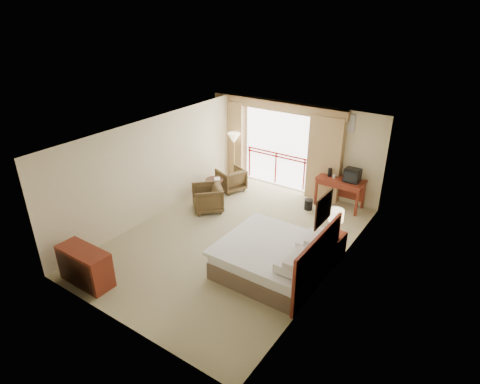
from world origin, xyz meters
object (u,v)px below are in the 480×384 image
Objects in this scene: tv at (352,175)px; armchair_near at (208,210)px; side_table at (214,185)px; nightstand at (332,247)px; table_lamp at (336,216)px; dresser at (85,266)px; bed at (275,258)px; floor_lamp at (234,140)px; armchair_far at (231,190)px; desk at (341,185)px; wastebasket at (308,204)px.

tv reaches higher than armchair_near.
nightstand is at bearing -14.33° from side_table.
table_lamp reaches higher than dresser.
bed is 2.63× the size of armchair_near.
nightstand is 2.72m from tv.
dresser is (-3.35, -6.21, -0.64)m from tv.
side_table is (-3.32, 2.21, 0.02)m from bed.
dresser is (0.52, -6.11, -0.96)m from floor_lamp.
tv reaches higher than armchair_far.
desk is at bearing 110.47° from nightstand.
bed reaches higher than armchair_near.
bed reaches higher than side_table.
armchair_far is at bearing 92.01° from dresser.
armchair_near is at bearing -74.27° from floor_lamp.
floor_lamp is 1.32× the size of dresser.
armchair_near is (-3.80, 0.30, -0.33)m from nightstand.
bed is 7.18× the size of wastebasket.
table_lamp is at bearing -13.68° from side_table.
desk is (-0.84, 2.58, -0.45)m from table_lamp.
nightstand is 5.16m from floor_lamp.
floor_lamp is (-3.87, -0.10, 0.32)m from tv.
tv reaches higher than dresser.
tv is at bearing 34.20° from wastebasket.
tv is at bearing -14.57° from desk.
side_table is (-2.66, -0.88, 0.25)m from wastebasket.
bed is at bearing -122.80° from nightstand.
bed reaches higher than dresser.
armchair_far is at bearing -61.77° from floor_lamp.
table_lamp is at bearing 89.51° from armchair_far.
table_lamp is at bearing 40.14° from armchair_near.
nightstand is (0.82, 1.15, -0.05)m from bed.
armchair_near is 0.51× the size of floor_lamp.
armchair_near is at bearing 89.22° from dresser.
desk is 0.48m from tv.
bed is 3.16m from wastebasket.
desk reaches higher than nightstand.
table_lamp is 3.97m from armchair_near.
tv is 0.26× the size of floor_lamp.
armchair_near is (-2.32, -1.64, -0.15)m from wastebasket.
nightstand is 0.87× the size of armchair_far.
side_table is (-0.11, -0.70, 0.39)m from armchair_far.
nightstand is 0.82× the size of armchair_near.
tv is 1.41× the size of wastebasket.
desk is 1.61× the size of armchair_near.
desk reaches higher than armchair_near.
tv is at bearing 104.65° from nightstand.
floor_lamp is at bearing 153.45° from nightstand.
side_table is (-4.14, 1.06, 0.06)m from nightstand.
armchair_far is at bearing 157.02° from table_lamp.
floor_lamp is (-2.93, 0.54, 1.21)m from wastebasket.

